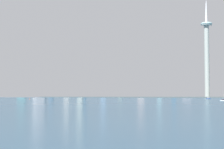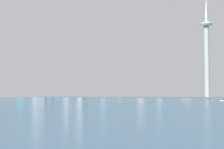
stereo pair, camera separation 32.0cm
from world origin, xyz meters
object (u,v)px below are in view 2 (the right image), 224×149
Objects in this scene: airplane at (124,44)px; boat_2 at (208,98)px; skyscraper_4 at (51,87)px; channel_buoy_0 at (30,99)px; skyscraper_1 at (103,78)px; skyscraper_8 at (141,82)px; boat_0 at (223,100)px; skyscraper_6 at (174,83)px; skyscraper_5 at (67,77)px; skyscraper_9 at (38,71)px; skyscraper_11 at (159,81)px; skyscraper_12 at (81,71)px; skyscraper_3 at (186,90)px; skyscraper_2 at (120,90)px; observation_tower at (207,47)px; skyscraper_7 at (22,86)px; skyscraper_10 at (82,74)px; skyscraper_0 at (42,77)px.

boat_2 is at bearing -14.39° from airplane.
skyscraper_4 reaches higher than channel_buoy_0.
skyscraper_8 is (126.16, 2.68, -13.06)m from skyscraper_1.
skyscraper_8 is 7.64× the size of boat_0.
skyscraper_5 is at bearing -175.39° from skyscraper_6.
skyscraper_5 is at bearing -4.13° from skyscraper_9.
skyscraper_11 is 167.02m from airplane.
skyscraper_6 is at bearing 87.81° from boat_2.
skyscraper_12 is 12.92× the size of boat_0.
skyscraper_11 is at bearing 5.53° from skyscraper_12.
skyscraper_1 is 58.16× the size of channel_buoy_0.
airplane reaches higher than boat_0.
skyscraper_2 is at bearing -177.89° from skyscraper_3.
skyscraper_8 is 0.59× the size of skyscraper_9.
skyscraper_6 is at bearing 36.45° from channel_buoy_0.
skyscraper_7 is at bearing 178.93° from observation_tower.
skyscraper_4 is at bearing 93.12° from channel_buoy_0.
skyscraper_8 is at bearing 9.69° from skyscraper_5.
skyscraper_9 reaches higher than skyscraper_10.
skyscraper_6 is at bearing 32.03° from airplane.
skyscraper_7 is at bearing 166.45° from skyscraper_4.
skyscraper_4 is at bearing -172.95° from skyscraper_3.
boat_0 is at bearing -27.44° from skyscraper_7.
skyscraper_2 is (-270.60, 30.22, -133.76)m from observation_tower.
skyscraper_6 is 8.46× the size of boat_2.
skyscraper_7 is 208.38m from skyscraper_12.
skyscraper_11 is 254.82m from skyscraper_12.
skyscraper_6 reaches higher than channel_buoy_0.
skyscraper_10 is at bearing 99.11° from skyscraper_12.
skyscraper_7 is at bearing 177.29° from skyscraper_12.
observation_tower reaches higher than skyscraper_4.
skyscraper_11 is (60.42, -41.70, 1.67)m from skyscraper_8.
airplane is at bearing -174.12° from skyscraper_3.
skyscraper_9 is at bearing 106.14° from channel_buoy_0.
skyscraper_8 reaches higher than skyscraper_3.
skyscraper_1 is 2.46× the size of skyscraper_3.
skyscraper_5 reaches higher than skyscraper_2.
skyscraper_2 is 183.51m from skyscraper_5.
skyscraper_3 is at bearing -23.14° from skyscraper_6.
channel_buoy_0 is (-477.84, -226.33, -155.40)m from observation_tower.
skyscraper_12 is (-126.30, -28.55, 61.68)m from skyscraper_2.
skyscraper_7 is at bearing 176.47° from skyscraper_0.
skyscraper_4 is at bearing -169.90° from skyscraper_6.
skyscraper_2 is at bearing 12.74° from skyscraper_12.
skyscraper_12 reaches higher than skyscraper_7.
skyscraper_10 reaches higher than skyscraper_5.
boat_0 is 468.09m from channel_buoy_0.
skyscraper_8 is 0.66× the size of skyscraper_10.
boat_0 is at bearing -37.55° from skyscraper_12.
observation_tower reaches higher than skyscraper_11.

